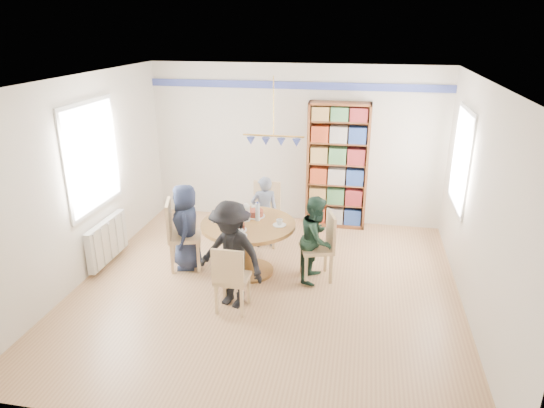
% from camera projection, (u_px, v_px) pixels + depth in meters
% --- Properties ---
extents(ground, '(5.00, 5.00, 0.00)m').
position_uv_depth(ground, '(266.00, 288.00, 6.45)').
color(ground, tan).
extents(room_shell, '(5.00, 5.00, 5.00)m').
position_uv_depth(room_shell, '(260.00, 151.00, 6.71)').
color(room_shell, white).
rests_on(room_shell, ground).
extents(radiator, '(0.12, 1.00, 0.60)m').
position_uv_depth(radiator, '(107.00, 240.00, 7.03)').
color(radiator, silver).
rests_on(radiator, ground).
extents(dining_table, '(1.30, 1.30, 0.75)m').
position_uv_depth(dining_table, '(248.00, 236.00, 6.68)').
color(dining_table, brown).
rests_on(dining_table, ground).
extents(chair_left, '(0.56, 0.56, 1.01)m').
position_uv_depth(chair_left, '(178.00, 232.00, 6.81)').
color(chair_left, tan).
rests_on(chair_left, ground).
extents(chair_right, '(0.53, 0.53, 0.95)m').
position_uv_depth(chair_right, '(322.00, 243.00, 6.54)').
color(chair_right, tan).
rests_on(chair_right, ground).
extents(chair_far, '(0.43, 0.43, 0.98)m').
position_uv_depth(chair_far, '(266.00, 210.00, 7.65)').
color(chair_far, tan).
rests_on(chair_far, ground).
extents(chair_near, '(0.40, 0.40, 0.88)m').
position_uv_depth(chair_near, '(230.00, 276.00, 5.76)').
color(chair_near, tan).
rests_on(chair_near, ground).
extents(person_left, '(0.56, 0.70, 1.24)m').
position_uv_depth(person_left, '(186.00, 227.00, 6.81)').
color(person_left, '#1A2239').
rests_on(person_left, ground).
extents(person_right, '(0.54, 0.65, 1.19)m').
position_uv_depth(person_right, '(317.00, 239.00, 6.49)').
color(person_right, '#172F23').
rests_on(person_right, ground).
extents(person_far, '(0.49, 0.41, 1.15)m').
position_uv_depth(person_far, '(264.00, 212.00, 7.47)').
color(person_far, gray).
rests_on(person_far, ground).
extents(person_near, '(1.00, 0.77, 1.37)m').
position_uv_depth(person_near, '(231.00, 255.00, 5.85)').
color(person_near, black).
rests_on(person_near, ground).
extents(bookshelf, '(1.01, 0.30, 2.12)m').
position_uv_depth(bookshelf, '(337.00, 167.00, 8.10)').
color(bookshelf, brown).
rests_on(bookshelf, ground).
extents(tableware, '(1.05, 1.05, 0.28)m').
position_uv_depth(tableware, '(247.00, 218.00, 6.61)').
color(tableware, white).
rests_on(tableware, dining_table).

